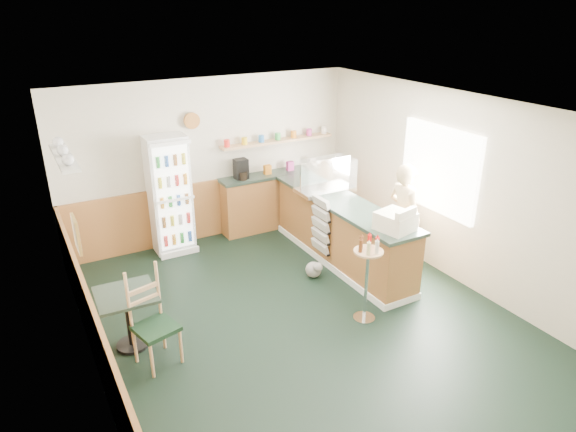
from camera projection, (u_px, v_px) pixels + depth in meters
ground at (301, 318)px, 6.65m from camera, size 6.00×6.00×0.00m
room_envelope at (258, 194)px, 6.54m from camera, size 5.04×6.02×2.72m
service_counter at (342, 234)px, 7.94m from camera, size 0.68×3.01×1.01m
back_counter at (280, 196)px, 9.22m from camera, size 2.24×0.42×1.69m
drinks_fridge at (170, 195)px, 8.12m from camera, size 0.63×0.53×1.91m
display_case at (325, 176)px, 8.03m from camera, size 0.90×0.47×0.51m
cash_register at (395, 221)px, 6.72m from camera, size 0.50×0.52×0.24m
shopkeeper at (404, 217)px, 7.64m from camera, size 0.43×0.57×1.65m
condiment_stand at (367, 268)px, 6.36m from camera, size 0.37×0.37×1.14m
newspaper_rack at (321, 225)px, 7.74m from camera, size 0.09×0.44×0.89m
cafe_table at (128, 309)px, 5.92m from camera, size 0.68×0.68×0.72m
cafe_chair at (152, 313)px, 5.69m from camera, size 0.52×0.52×1.15m
dog_doorstop at (314, 269)px, 7.58m from camera, size 0.24×0.31×0.29m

